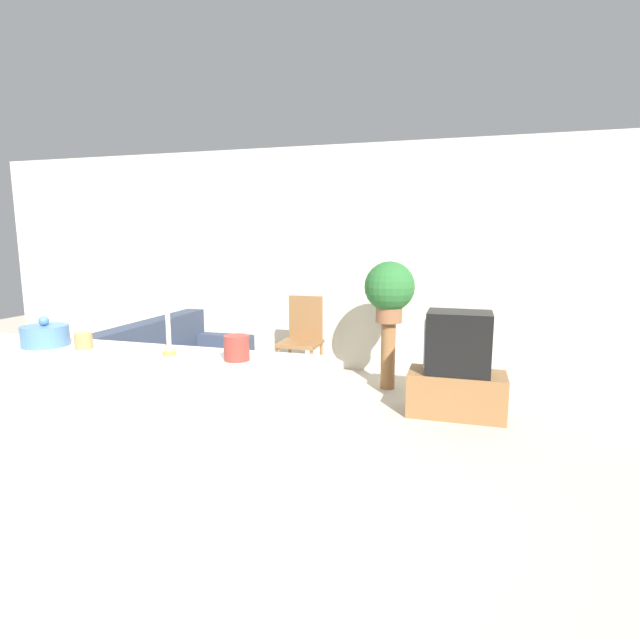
# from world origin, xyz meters

# --- Properties ---
(ground_plane) EXTENTS (14.00, 14.00, 0.00)m
(ground_plane) POSITION_xyz_m (0.00, 0.00, 0.00)
(ground_plane) COLOR beige
(wall_back) EXTENTS (9.00, 0.06, 2.70)m
(wall_back) POSITION_xyz_m (0.00, 3.43, 1.35)
(wall_back) COLOR beige
(wall_back) RESTS_ON ground_plane
(couch) EXTENTS (0.81, 1.90, 0.83)m
(couch) POSITION_xyz_m (-0.74, 1.46, 0.29)
(couch) COLOR #384256
(couch) RESTS_ON ground_plane
(tv_stand) EXTENTS (0.87, 0.45, 0.40)m
(tv_stand) POSITION_xyz_m (1.87, 2.09, 0.20)
(tv_stand) COLOR olive
(tv_stand) RESTS_ON ground_plane
(television) EXTENTS (0.58, 0.43, 0.56)m
(television) POSITION_xyz_m (1.86, 2.09, 0.69)
(television) COLOR black
(television) RESTS_ON tv_stand
(wooden_chair) EXTENTS (0.44, 0.44, 0.97)m
(wooden_chair) POSITION_xyz_m (0.16, 2.75, 0.53)
(wooden_chair) COLOR olive
(wooden_chair) RESTS_ON ground_plane
(plant_stand) EXTENTS (0.16, 0.16, 0.73)m
(plant_stand) POSITION_xyz_m (1.13, 2.74, 0.36)
(plant_stand) COLOR olive
(plant_stand) RESTS_ON ground_plane
(potted_plant) EXTENTS (0.53, 0.53, 0.65)m
(potted_plant) POSITION_xyz_m (1.13, 2.74, 1.09)
(potted_plant) COLOR #8E5B3D
(potted_plant) RESTS_ON plant_stand
(foreground_counter) EXTENTS (2.52, 0.44, 1.03)m
(foreground_counter) POSITION_xyz_m (0.00, -0.33, 0.52)
(foreground_counter) COLOR silver
(foreground_counter) RESTS_ON ground_plane
(decorative_bowl) EXTENTS (0.25, 0.25, 0.17)m
(decorative_bowl) POSITION_xyz_m (-0.32, -0.33, 1.09)
(decorative_bowl) COLOR #4C7AAD
(decorative_bowl) RESTS_ON foreground_counter
(candle_jar) EXTENTS (0.09, 0.09, 0.09)m
(candle_jar) POSITION_xyz_m (-0.06, -0.33, 1.08)
(candle_jar) COLOR #C6844C
(candle_jar) RESTS_ON foreground_counter
(candlestick) EXTENTS (0.07, 0.07, 0.24)m
(candlestick) POSITION_xyz_m (0.47, -0.33, 1.11)
(candlestick) COLOR #B7933D
(candlestick) RESTS_ON foreground_counter
(coffee_tin) EXTENTS (0.12, 0.12, 0.12)m
(coffee_tin) POSITION_xyz_m (0.84, -0.33, 1.09)
(coffee_tin) COLOR #99382D
(coffee_tin) RESTS_ON foreground_counter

